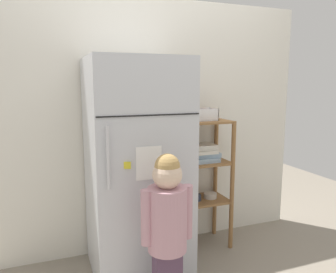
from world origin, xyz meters
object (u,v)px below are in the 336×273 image
at_px(refrigerator, 137,168).
at_px(pantry_shelf_unit, 202,168).
at_px(fruit_bin, 204,116).
at_px(child_standing, 167,219).

height_order(refrigerator, pantry_shelf_unit, refrigerator).
bearing_deg(fruit_bin, child_standing, -129.80).
xyz_separation_m(child_standing, fruit_bin, (0.59, 0.71, 0.52)).
bearing_deg(child_standing, pantry_shelf_unit, 50.30).
xyz_separation_m(refrigerator, child_standing, (0.03, -0.53, -0.18)).
bearing_deg(pantry_shelf_unit, child_standing, -129.70).
bearing_deg(pantry_shelf_unit, fruit_bin, 43.53).
relative_size(child_standing, fruit_bin, 4.82).
bearing_deg(child_standing, fruit_bin, 50.20).
distance_m(refrigerator, child_standing, 0.56).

